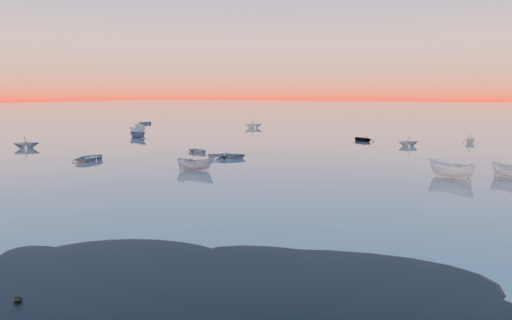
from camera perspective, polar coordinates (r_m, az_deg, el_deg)
The scene contains 5 objects.
ground at distance 119.23m, azimuth 17.15°, elevation 3.70°, with size 600.00×600.00×0.00m, color #675F55.
mud_lobes at distance 25.94m, azimuth -21.29°, elevation -10.15°, with size 140.00×6.00×0.07m, color black, non-canonical shape.
moored_fleet at distance 73.32m, azimuth 11.37°, elevation 1.55°, with size 124.00×58.00×1.20m, color silver, non-canonical shape.
boat_near_left at distance 64.73m, azimuth -6.61°, elevation 0.84°, with size 3.60×1.50×0.90m, color gray.
boat_near_center at distance 50.21m, azimuth -6.97°, elevation -1.17°, with size 3.76×1.59×1.30m, color gray.
Camera 1 is at (18.41, -17.55, 7.76)m, focal length 35.00 mm.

